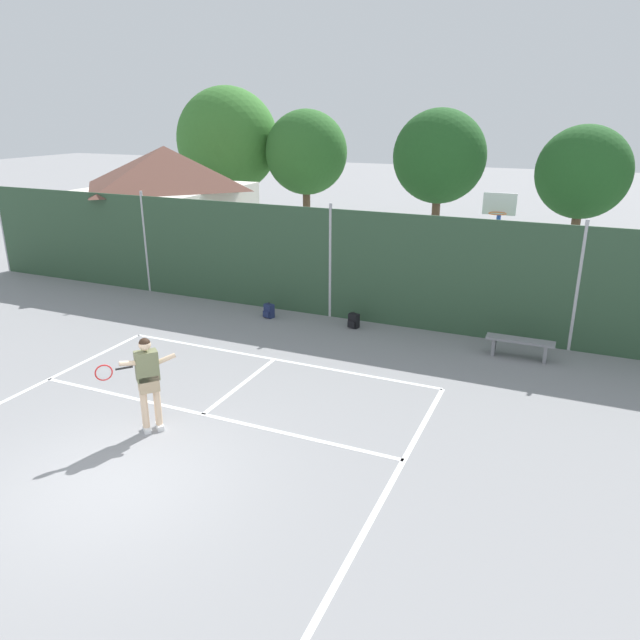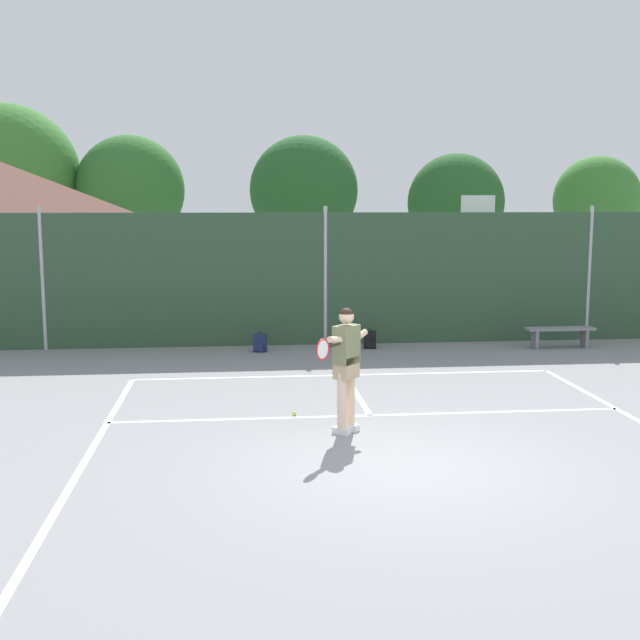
{
  "view_description": "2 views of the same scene",
  "coord_description": "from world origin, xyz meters",
  "px_view_note": "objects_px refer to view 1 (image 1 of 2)",
  "views": [
    {
      "loc": [
        6.33,
        -6.23,
        5.69
      ],
      "look_at": [
        0.97,
        6.05,
        0.97
      ],
      "focal_mm": 33.5,
      "sensor_mm": 36.0,
      "label": 1
    },
    {
      "loc": [
        -2.07,
        -9.76,
        3.36
      ],
      "look_at": [
        -0.78,
        2.71,
        1.52
      ],
      "focal_mm": 44.95,
      "sensor_mm": 36.0,
      "label": 2
    }
  ],
  "objects_px": {
    "basketball_hoop": "(496,237)",
    "backpack_navy": "(269,311)",
    "tennis_player": "(147,376)",
    "tennis_ball": "(158,399)",
    "backpack_black": "(354,321)",
    "courtside_bench": "(520,344)"
  },
  "relations": [
    {
      "from": "tennis_ball",
      "to": "backpack_black",
      "type": "height_order",
      "value": "backpack_black"
    },
    {
      "from": "tennis_ball",
      "to": "backpack_black",
      "type": "xyz_separation_m",
      "value": [
        2.18,
        5.76,
        0.16
      ]
    },
    {
      "from": "basketball_hoop",
      "to": "tennis_ball",
      "type": "xyz_separation_m",
      "value": [
        -5.45,
        -8.35,
        -2.28
      ]
    },
    {
      "from": "basketball_hoop",
      "to": "backpack_black",
      "type": "bearing_deg",
      "value": -141.64
    },
    {
      "from": "backpack_black",
      "to": "courtside_bench",
      "type": "height_order",
      "value": "courtside_bench"
    },
    {
      "from": "backpack_navy",
      "to": "courtside_bench",
      "type": "bearing_deg",
      "value": -1.7
    },
    {
      "from": "backpack_navy",
      "to": "courtside_bench",
      "type": "xyz_separation_m",
      "value": [
        6.98,
        -0.21,
        0.17
      ]
    },
    {
      "from": "tennis_player",
      "to": "courtside_bench",
      "type": "xyz_separation_m",
      "value": [
        5.92,
        6.4,
        -0.75
      ]
    },
    {
      "from": "tennis_player",
      "to": "backpack_navy",
      "type": "relative_size",
      "value": 4.01
    },
    {
      "from": "backpack_black",
      "to": "tennis_player",
      "type": "bearing_deg",
      "value": -102.39
    },
    {
      "from": "basketball_hoop",
      "to": "backpack_navy",
      "type": "distance_m",
      "value": 6.79
    },
    {
      "from": "tennis_ball",
      "to": "courtside_bench",
      "type": "height_order",
      "value": "courtside_bench"
    },
    {
      "from": "backpack_black",
      "to": "courtside_bench",
      "type": "relative_size",
      "value": 0.29
    },
    {
      "from": "basketball_hoop",
      "to": "tennis_player",
      "type": "relative_size",
      "value": 1.91
    },
    {
      "from": "basketball_hoop",
      "to": "backpack_navy",
      "type": "xyz_separation_m",
      "value": [
        -5.83,
        -2.76,
        -2.12
      ]
    },
    {
      "from": "backpack_black",
      "to": "courtside_bench",
      "type": "distance_m",
      "value": 4.45
    },
    {
      "from": "tennis_player",
      "to": "backpack_black",
      "type": "xyz_separation_m",
      "value": [
        1.49,
        6.78,
        -0.92
      ]
    },
    {
      "from": "courtside_bench",
      "to": "tennis_player",
      "type": "bearing_deg",
      "value": -132.77
    },
    {
      "from": "tennis_ball",
      "to": "backpack_navy",
      "type": "relative_size",
      "value": 0.14
    },
    {
      "from": "tennis_ball",
      "to": "backpack_navy",
      "type": "xyz_separation_m",
      "value": [
        -0.38,
        5.59,
        0.16
      ]
    },
    {
      "from": "tennis_player",
      "to": "backpack_navy",
      "type": "bearing_deg",
      "value": 99.17
    },
    {
      "from": "tennis_player",
      "to": "courtside_bench",
      "type": "relative_size",
      "value": 1.16
    }
  ]
}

